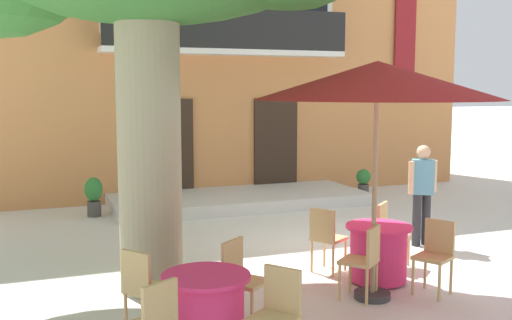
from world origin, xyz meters
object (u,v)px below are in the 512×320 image
Objects in this scene: cafe_chair_near_tree_2 at (389,230)px; cafe_chair_middle_2 at (241,276)px; cafe_chair_near_tree_1 at (436,252)px; cafe_umbrella at (377,82)px; ground_planter_left at (94,195)px; pedestrian_near_entrance at (422,189)px; cafe_table_near_tree at (378,253)px; cafe_chair_middle_3 at (144,286)px; cafe_table_middle at (206,311)px; cafe_chair_middle_1 at (277,311)px; cafe_chair_near_tree_0 at (365,257)px; cafe_chair_near_tree_3 at (326,235)px; ground_planter_right at (363,181)px.

cafe_chair_middle_2 is (-2.67, -1.21, 0.00)m from cafe_chair_near_tree_2.
cafe_chair_near_tree_1 is 2.24m from cafe_umbrella.
cafe_chair_near_tree_1 is 1.16× the size of ground_planter_left.
ground_planter_left is 0.48× the size of pedestrian_near_entrance.
cafe_chair_middle_3 reaches higher than cafe_table_near_tree.
cafe_table_middle is at bearing -149.66° from pedestrian_near_entrance.
cafe_chair_middle_1 is 1.16× the size of ground_planter_left.
cafe_chair_middle_2 is at bearing -179.10° from cafe_chair_near_tree_1.
cafe_chair_near_tree_0 is 1.00× the size of cafe_chair_middle_1.
cafe_table_middle is (-3.11, -0.57, -0.14)m from cafe_chair_near_tree_1.
cafe_umbrella reaches higher than cafe_chair_near_tree_0.
cafe_umbrella is at bearing 34.80° from cafe_chair_middle_1.
cafe_chair_middle_1 is 3.01m from cafe_umbrella.
cafe_chair_near_tree_0 is 2.66m from cafe_chair_middle_3.
cafe_chair_near_tree_1 is at bearing 23.42° from cafe_chair_middle_1.
cafe_chair_near_tree_1 is 3.61m from cafe_chair_middle_3.
cafe_chair_middle_1 and cafe_chair_middle_2 have the same top height.
cafe_chair_near_tree_3 is (-0.46, 0.60, 0.14)m from cafe_table_near_tree.
cafe_chair_near_tree_0 is at bearing -135.02° from cafe_table_near_tree.
cafe_chair_near_tree_3 is 5.58m from ground_planter_left.
cafe_chair_middle_3 is at bearing -177.72° from cafe_umbrella.
pedestrian_near_entrance reaches higher than cafe_chair_near_tree_1.
cafe_umbrella is (1.79, 1.24, 2.08)m from cafe_chair_middle_1.
cafe_table_near_tree is 3.25m from cafe_chair_middle_3.
ground_planter_right is at bearing 0.51° from ground_planter_left.
cafe_chair_near_tree_2 is 1.16× the size of ground_planter_left.
cafe_table_middle is 0.77m from cafe_chair_middle_2.
cafe_table_near_tree is at bearing 38.72° from cafe_chair_middle_1.
pedestrian_near_entrance is at bearing 40.66° from cafe_chair_near_tree_0.
cafe_umbrella is at bearing 7.46° from cafe_chair_near_tree_0.
cafe_chair_near_tree_1 is 1.42× the size of ground_planter_right.
cafe_chair_near_tree_2 is 1.42× the size of ground_planter_right.
cafe_chair_middle_3 is at bearing 131.44° from cafe_chair_middle_1.
cafe_chair_middle_1 is 1.51m from cafe_chair_middle_3.
cafe_chair_middle_3 is at bearing -168.88° from cafe_table_near_tree.
cafe_chair_near_tree_1 is at bearing -5.60° from cafe_chair_near_tree_0.
cafe_umbrella reaches higher than cafe_chair_near_tree_3.
cafe_table_middle is 0.95× the size of cafe_chair_middle_3.
cafe_chair_near_tree_0 is 1.00× the size of cafe_chair_middle_3.
cafe_chair_near_tree_2 is 0.31× the size of cafe_umbrella.
cafe_table_middle is at bearing -86.96° from ground_planter_left.
cafe_chair_near_tree_1 is at bearing 0.01° from cafe_chair_middle_3.
cafe_chair_near_tree_1 is at bearing 10.33° from cafe_table_middle.
cafe_chair_near_tree_0 is 0.31× the size of cafe_umbrella.
cafe_chair_near_tree_2 is 1.46m from pedestrian_near_entrance.
ground_planter_left is (0.14, 6.16, -0.09)m from cafe_chair_middle_3.
cafe_chair_near_tree_3 is 0.31× the size of cafe_umbrella.
cafe_chair_middle_1 is (-1.73, -2.36, 0.00)m from cafe_chair_near_tree_3.
pedestrian_near_entrance is at bearing 57.81° from cafe_chair_near_tree_1.
ground_planter_left is at bearing 118.85° from cafe_table_near_tree.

